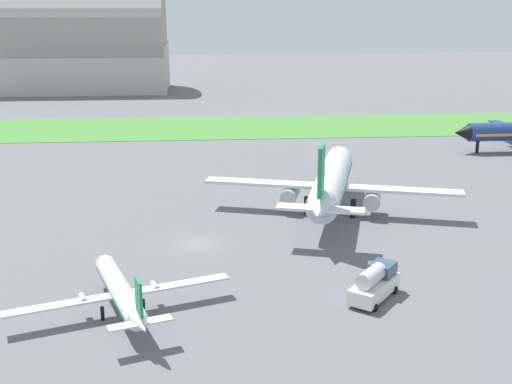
{
  "coord_description": "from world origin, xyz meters",
  "views": [
    {
      "loc": [
        1.07,
        -70.11,
        26.21
      ],
      "look_at": [
        7.58,
        10.5,
        3.0
      ],
      "focal_mm": 45.89,
      "sensor_mm": 36.0,
      "label": 1
    }
  ],
  "objects": [
    {
      "name": "fuel_truck_midfield",
      "position": [
        16.45,
        -15.65,
        1.58
      ],
      "size": [
        5.92,
        6.58,
        3.29
      ],
      "rotation": [
        0.0,
        0.0,
        0.9
      ],
      "color": "white",
      "rests_on": "ground_plane"
    },
    {
      "name": "grass_taxiway_strip",
      "position": [
        0.0,
        73.35,
        0.04
      ],
      "size": [
        360.0,
        28.0,
        0.08
      ],
      "primitive_type": "cube",
      "color": "#478438",
      "rests_on": "ground_plane"
    },
    {
      "name": "ground_plane",
      "position": [
        0.0,
        0.0,
        0.0
      ],
      "size": [
        600.0,
        600.0,
        0.0
      ],
      "primitive_type": "plane",
      "color": "slate"
    },
    {
      "name": "airplane_midfield_jet",
      "position": [
        17.26,
        10.04,
        4.23
      ],
      "size": [
        32.49,
        32.15,
        11.73
      ],
      "rotation": [
        0.0,
        0.0,
        1.29
      ],
      "color": "silver",
      "rests_on": "ground_plane"
    },
    {
      "name": "airplane_foreground_turboprop",
      "position": [
        -6.49,
        -16.93,
        2.18
      ],
      "size": [
        19.2,
        16.61,
        5.97
      ],
      "rotation": [
        0.0,
        0.0,
        1.91
      ],
      "color": "silver",
      "rests_on": "ground_plane"
    },
    {
      "name": "hangar_distant",
      "position": [
        -37.6,
        141.35,
        14.02
      ],
      "size": [
        55.23,
        29.17,
        31.73
      ],
      "color": "#BCB7B2",
      "rests_on": "ground_plane"
    }
  ]
}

